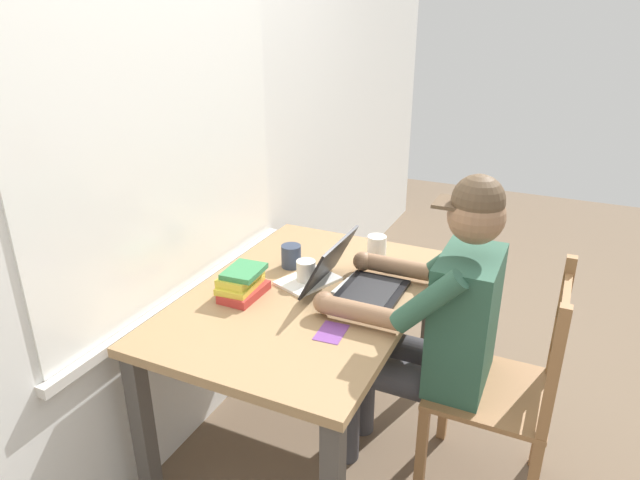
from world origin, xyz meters
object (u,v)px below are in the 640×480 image
object	(u,v)px
laptop	(353,281)
computer_mouse	(394,265)
coffee_mug_dark	(291,256)
coffee_mug_spare	(306,271)
desk	(306,314)
book_stack_main	(242,283)
coffee_mug_white	(377,246)
landscape_photo_print	(331,332)
seated_person	(435,320)
wooden_chair	(506,391)

from	to	relation	value
laptop	computer_mouse	bearing A→B (deg)	-15.88
laptop	coffee_mug_dark	size ratio (longest dim) A/B	2.75
coffee_mug_spare	computer_mouse	bearing A→B (deg)	-46.82
desk	book_stack_main	distance (m)	0.28
coffee_mug_white	coffee_mug_spare	distance (m)	0.40
laptop	book_stack_main	distance (m)	0.42
landscape_photo_print	seated_person	bearing A→B (deg)	-48.39
wooden_chair	book_stack_main	distance (m)	1.04
seated_person	computer_mouse	world-z (taller)	seated_person
wooden_chair	laptop	xyz separation A→B (m)	(0.01, 0.60, 0.31)
seated_person	wooden_chair	distance (m)	0.36
laptop	computer_mouse	world-z (taller)	laptop
book_stack_main	landscape_photo_print	xyz separation A→B (m)	(-0.10, -0.41, -0.05)
seated_person	wooden_chair	world-z (taller)	seated_person
computer_mouse	landscape_photo_print	xyz separation A→B (m)	(-0.56, 0.04, -0.02)
seated_person	coffee_mug_white	xyz separation A→B (m)	(0.38, 0.36, 0.08)
desk	computer_mouse	world-z (taller)	computer_mouse
desk	seated_person	size ratio (longest dim) A/B	0.99
computer_mouse	landscape_photo_print	bearing A→B (deg)	176.26
computer_mouse	book_stack_main	world-z (taller)	book_stack_main
wooden_chair	desk	bearing A→B (deg)	94.93
seated_person	desk	bearing A→B (deg)	97.74
computer_mouse	coffee_mug_spare	xyz separation A→B (m)	(-0.26, 0.28, 0.03)
seated_person	computer_mouse	distance (m)	0.37
landscape_photo_print	laptop	bearing A→B (deg)	3.87
desk	landscape_photo_print	xyz separation A→B (m)	(-0.22, -0.20, 0.10)
wooden_chair	landscape_photo_print	size ratio (longest dim) A/B	7.20
coffee_mug_spare	coffee_mug_dark	bearing A→B (deg)	49.02
wooden_chair	coffee_mug_dark	xyz separation A→B (m)	(0.12, 0.93, 0.31)
desk	coffee_mug_spare	distance (m)	0.17
computer_mouse	coffee_mug_spare	distance (m)	0.38
wooden_chair	landscape_photo_print	distance (m)	0.68
desk	book_stack_main	xyz separation A→B (m)	(-0.12, 0.21, 0.15)
seated_person	book_stack_main	distance (m)	0.73
computer_mouse	wooden_chair	bearing A→B (deg)	-117.32
seated_person	laptop	bearing A→B (deg)	89.11
wooden_chair	laptop	bearing A→B (deg)	89.52
seated_person	coffee_mug_dark	xyz separation A→B (m)	(0.12, 0.65, 0.08)
computer_mouse	coffee_mug_dark	bearing A→B (deg)	111.21
desk	landscape_photo_print	size ratio (longest dim) A/B	9.43
seated_person	book_stack_main	size ratio (longest dim) A/B	6.27
desk	coffee_mug_white	bearing A→B (deg)	-16.22
book_stack_main	landscape_photo_print	world-z (taller)	book_stack_main
book_stack_main	landscape_photo_print	size ratio (longest dim) A/B	1.52
seated_person	coffee_mug_white	size ratio (longest dim) A/B	10.23
laptop	coffee_mug_spare	size ratio (longest dim) A/B	2.93
coffee_mug_white	desk	bearing A→B (deg)	163.78
computer_mouse	seated_person	bearing A→B (deg)	-137.82
laptop	coffee_mug_white	distance (m)	0.37
coffee_mug_dark	landscape_photo_print	world-z (taller)	coffee_mug_dark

